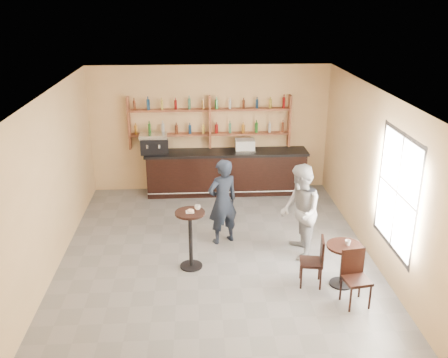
{
  "coord_description": "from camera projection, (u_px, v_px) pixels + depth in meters",
  "views": [
    {
      "loc": [
        -0.37,
        -8.76,
        4.86
      ],
      "look_at": [
        0.2,
        0.8,
        1.25
      ],
      "focal_mm": 40.0,
      "sensor_mm": 36.0,
      "label": 1
    }
  ],
  "objects": [
    {
      "name": "window_frame",
      "position": [
        397.0,
        192.0,
        8.36
      ],
      "size": [
        0.04,
        1.7,
        2.1
      ],
      "primitive_type": null,
      "color": "black",
      "rests_on": "wall_right"
    },
    {
      "name": "chair_west",
      "position": [
        311.0,
        261.0,
        8.68
      ],
      "size": [
        0.45,
        0.45,
        0.9
      ],
      "primitive_type": null,
      "rotation": [
        0.0,
        0.0,
        -1.74
      ],
      "color": "black",
      "rests_on": "floor"
    },
    {
      "name": "shelf_unit",
      "position": [
        210.0,
        122.0,
        12.42
      ],
      "size": [
        4.0,
        0.26,
        1.4
      ],
      "primitive_type": null,
      "color": "brown",
      "rests_on": "wall_back"
    },
    {
      "name": "wall_left",
      "position": [
        53.0,
        180.0,
        9.18
      ],
      "size": [
        0.0,
        7.0,
        7.0
      ],
      "primitive_type": "plane",
      "rotation": [
        1.57,
        0.0,
        1.57
      ],
      "color": "#E3B881",
      "rests_on": "floor"
    },
    {
      "name": "pastry_case",
      "position": [
        245.0,
        145.0,
        12.46
      ],
      "size": [
        0.53,
        0.45,
        0.3
      ],
      "primitive_type": null,
      "rotation": [
        0.0,
        0.0,
        0.11
      ],
      "color": "silver",
      "rests_on": "bar_counter"
    },
    {
      "name": "cup_pedestal",
      "position": [
        198.0,
        207.0,
        9.08
      ],
      "size": [
        0.13,
        0.13,
        0.09
      ],
      "primitive_type": "imported",
      "rotation": [
        0.0,
        0.0,
        -0.27
      ],
      "color": "white",
      "rests_on": "pedestal_table"
    },
    {
      "name": "window_pane",
      "position": [
        397.0,
        192.0,
        8.36
      ],
      "size": [
        0.0,
        2.0,
        2.0
      ],
      "primitive_type": "plane",
      "rotation": [
        1.57,
        0.0,
        -1.57
      ],
      "color": "white",
      "rests_on": "wall_right"
    },
    {
      "name": "cup_cafe",
      "position": [
        348.0,
        243.0,
        8.54
      ],
      "size": [
        0.13,
        0.13,
        0.09
      ],
      "primitive_type": "imported",
      "rotation": [
        0.0,
        0.0,
        0.33
      ],
      "color": "white",
      "rests_on": "cafe_table"
    },
    {
      "name": "liquor_bottles",
      "position": [
        210.0,
        115.0,
        12.36
      ],
      "size": [
        3.68,
        0.1,
        1.0
      ],
      "primitive_type": null,
      "color": "#8C5919",
      "rests_on": "shelf_unit"
    },
    {
      "name": "patron_second",
      "position": [
        300.0,
        212.0,
        9.49
      ],
      "size": [
        0.72,
        0.92,
        1.85
      ],
      "primitive_type": "imported",
      "rotation": [
        0.0,
        0.0,
        -1.59
      ],
      "color": "gray",
      "rests_on": "floor"
    },
    {
      "name": "wall_right",
      "position": [
        373.0,
        174.0,
        9.52
      ],
      "size": [
        0.0,
        7.0,
        7.0
      ],
      "primitive_type": "plane",
      "rotation": [
        1.57,
        0.0,
        -1.57
      ],
      "color": "#E3B881",
      "rests_on": "floor"
    },
    {
      "name": "napkin",
      "position": [
        190.0,
        212.0,
        8.99
      ],
      "size": [
        0.16,
        0.16,
        0.0
      ],
      "primitive_type": "cube",
      "rotation": [
        0.0,
        0.0,
        0.06
      ],
      "color": "white",
      "rests_on": "pedestal_table"
    },
    {
      "name": "chair_south",
      "position": [
        357.0,
        279.0,
        8.1
      ],
      "size": [
        0.47,
        0.47,
        0.94
      ],
      "primitive_type": null,
      "rotation": [
        0.0,
        0.0,
        0.18
      ],
      "color": "black",
      "rests_on": "floor"
    },
    {
      "name": "ceiling",
      "position": [
        215.0,
        92.0,
        8.79
      ],
      "size": [
        7.0,
        7.0,
        0.0
      ],
      "primitive_type": "plane",
      "rotation": [
        3.14,
        0.0,
        0.0
      ],
      "color": "white",
      "rests_on": "wall_back"
    },
    {
      "name": "man_main",
      "position": [
        223.0,
        202.0,
        10.03
      ],
      "size": [
        0.77,
        0.66,
        1.79
      ],
      "primitive_type": "imported",
      "rotation": [
        0.0,
        0.0,
        3.58
      ],
      "color": "black",
      "rests_on": "floor"
    },
    {
      "name": "wall_front",
      "position": [
        229.0,
        276.0,
        6.08
      ],
      "size": [
        7.0,
        0.0,
        7.0
      ],
      "primitive_type": "plane",
      "rotation": [
        -1.57,
        0.0,
        0.0
      ],
      "color": "#E3B881",
      "rests_on": "floor"
    },
    {
      "name": "wall_back",
      "position": [
        210.0,
        129.0,
        12.62
      ],
      "size": [
        7.0,
        0.0,
        7.0
      ],
      "primitive_type": "plane",
      "rotation": [
        1.57,
        0.0,
        0.0
      ],
      "color": "#E3B881",
      "rests_on": "floor"
    },
    {
      "name": "espresso_machine",
      "position": [
        154.0,
        143.0,
        12.3
      ],
      "size": [
        0.73,
        0.52,
        0.48
      ],
      "primitive_type": null,
      "rotation": [
        0.0,
        0.0,
        0.13
      ],
      "color": "black",
      "rests_on": "bar_counter"
    },
    {
      "name": "donut",
      "position": [
        190.0,
        211.0,
        8.98
      ],
      "size": [
        0.17,
        0.17,
        0.04
      ],
      "primitive_type": "torus",
      "rotation": [
        0.0,
        0.0,
        -0.41
      ],
      "color": "#D37F4D",
      "rests_on": "napkin"
    },
    {
      "name": "floor",
      "position": [
        216.0,
        252.0,
        9.91
      ],
      "size": [
        7.0,
        7.0,
        0.0
      ],
      "primitive_type": "plane",
      "color": "slate",
      "rests_on": "ground"
    },
    {
      "name": "cafe_table",
      "position": [
        343.0,
        265.0,
        8.69
      ],
      "size": [
        0.72,
        0.72,
        0.78
      ],
      "primitive_type": null,
      "rotation": [
        0.0,
        0.0,
        0.19
      ],
      "color": "black",
      "rests_on": "floor"
    },
    {
      "name": "bar_counter",
      "position": [
        226.0,
        172.0,
        12.68
      ],
      "size": [
        4.07,
        0.8,
        1.1
      ],
      "primitive_type": null,
      "color": "black",
      "rests_on": "floor"
    },
    {
      "name": "pedestal_table",
      "position": [
        191.0,
        240.0,
        9.19
      ],
      "size": [
        0.71,
        0.71,
        1.13
      ],
      "primitive_type": null,
      "rotation": [
        0.0,
        0.0,
        0.38
      ],
      "color": "black",
      "rests_on": "floor"
    }
  ]
}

